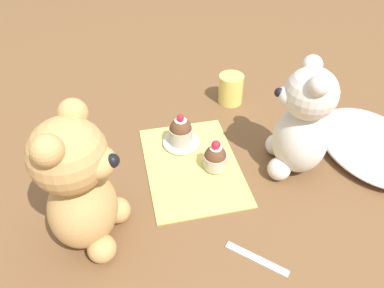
{
  "coord_description": "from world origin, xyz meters",
  "views": [
    {
      "loc": [
        0.51,
        -0.12,
        0.51
      ],
      "look_at": [
        0.0,
        0.0,
        0.06
      ],
      "focal_mm": 35.0,
      "sensor_mm": 36.0,
      "label": 1
    }
  ],
  "objects_px": {
    "teddy_bear_tan": "(79,185)",
    "saucer_plate": "(181,142)",
    "juice_glass": "(231,89)",
    "cupcake_near_tan_bear": "(181,131)",
    "teaspoon": "(257,258)",
    "cupcake_near_cream_bear": "(215,157)",
    "teddy_bear_cream": "(302,124)"
  },
  "relations": [
    {
      "from": "cupcake_near_tan_bear",
      "to": "teaspoon",
      "type": "height_order",
      "value": "cupcake_near_tan_bear"
    },
    {
      "from": "saucer_plate",
      "to": "cupcake_near_tan_bear",
      "type": "xyz_separation_m",
      "value": [
        0.0,
        0.0,
        0.03
      ]
    },
    {
      "from": "cupcake_near_tan_bear",
      "to": "juice_glass",
      "type": "distance_m",
      "value": 0.2
    },
    {
      "from": "teddy_bear_tan",
      "to": "juice_glass",
      "type": "xyz_separation_m",
      "value": [
        -0.32,
        0.33,
        -0.08
      ]
    },
    {
      "from": "teaspoon",
      "to": "cupcake_near_tan_bear",
      "type": "bearing_deg",
      "value": -34.58
    },
    {
      "from": "cupcake_near_tan_bear",
      "to": "teddy_bear_tan",
      "type": "bearing_deg",
      "value": -44.79
    },
    {
      "from": "juice_glass",
      "to": "teddy_bear_tan",
      "type": "bearing_deg",
      "value": -46.03
    },
    {
      "from": "saucer_plate",
      "to": "teaspoon",
      "type": "relative_size",
      "value": 0.73
    },
    {
      "from": "juice_glass",
      "to": "teaspoon",
      "type": "height_order",
      "value": "juice_glass"
    },
    {
      "from": "teddy_bear_tan",
      "to": "teaspoon",
      "type": "distance_m",
      "value": 0.29
    },
    {
      "from": "teaspoon",
      "to": "teddy_bear_cream",
      "type": "bearing_deg",
      "value": -83.79
    },
    {
      "from": "saucer_plate",
      "to": "cupcake_near_tan_bear",
      "type": "bearing_deg",
      "value": 0.0
    },
    {
      "from": "teddy_bear_tan",
      "to": "cupcake_near_tan_bear",
      "type": "height_order",
      "value": "teddy_bear_tan"
    },
    {
      "from": "teaspoon",
      "to": "juice_glass",
      "type": "bearing_deg",
      "value": -57.94
    },
    {
      "from": "saucer_plate",
      "to": "juice_glass",
      "type": "xyz_separation_m",
      "value": [
        -0.13,
        0.15,
        0.03
      ]
    },
    {
      "from": "teddy_bear_tan",
      "to": "teaspoon",
      "type": "relative_size",
      "value": 2.29
    },
    {
      "from": "teddy_bear_tan",
      "to": "cupcake_near_cream_bear",
      "type": "bearing_deg",
      "value": -44.05
    },
    {
      "from": "saucer_plate",
      "to": "teaspoon",
      "type": "height_order",
      "value": "saucer_plate"
    },
    {
      "from": "teddy_bear_tan",
      "to": "saucer_plate",
      "type": "relative_size",
      "value": 3.16
    },
    {
      "from": "teaspoon",
      "to": "saucer_plate",
      "type": "bearing_deg",
      "value": -34.58
    },
    {
      "from": "saucer_plate",
      "to": "cupcake_near_tan_bear",
      "type": "height_order",
      "value": "cupcake_near_tan_bear"
    },
    {
      "from": "cupcake_near_cream_bear",
      "to": "saucer_plate",
      "type": "xyz_separation_m",
      "value": [
        -0.08,
        -0.05,
        -0.02
      ]
    },
    {
      "from": "saucer_plate",
      "to": "teddy_bear_tan",
      "type": "bearing_deg",
      "value": -44.79
    },
    {
      "from": "teddy_bear_tan",
      "to": "teaspoon",
      "type": "xyz_separation_m",
      "value": [
        0.1,
        0.24,
        -0.11
      ]
    },
    {
      "from": "teddy_bear_tan",
      "to": "teaspoon",
      "type": "bearing_deg",
      "value": -90.82
    },
    {
      "from": "juice_glass",
      "to": "saucer_plate",
      "type": "bearing_deg",
      "value": -47.66
    },
    {
      "from": "cupcake_near_cream_bear",
      "to": "cupcake_near_tan_bear",
      "type": "relative_size",
      "value": 0.93
    },
    {
      "from": "teddy_bear_cream",
      "to": "cupcake_near_tan_bear",
      "type": "xyz_separation_m",
      "value": [
        -0.1,
        -0.2,
        -0.06
      ]
    },
    {
      "from": "teddy_bear_cream",
      "to": "teaspoon",
      "type": "xyz_separation_m",
      "value": [
        0.18,
        -0.14,
        -0.1
      ]
    },
    {
      "from": "cupcake_near_tan_bear",
      "to": "teaspoon",
      "type": "distance_m",
      "value": 0.3
    },
    {
      "from": "cupcake_near_cream_bear",
      "to": "teaspoon",
      "type": "relative_size",
      "value": 0.61
    },
    {
      "from": "teddy_bear_cream",
      "to": "cupcake_near_tan_bear",
      "type": "bearing_deg",
      "value": -100.31
    }
  ]
}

